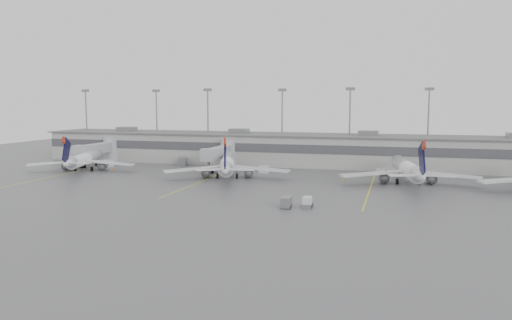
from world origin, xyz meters
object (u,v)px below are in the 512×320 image
(jet_mid_left, at_px, (227,164))
(jet_mid_right, at_px, (408,169))
(jet_far_left, at_px, (84,159))
(baggage_tug, at_px, (307,203))

(jet_mid_left, xyz_separation_m, jet_mid_right, (38.36, 2.60, 0.04))
(jet_mid_left, distance_m, jet_mid_right, 38.45)
(jet_far_left, bearing_deg, baggage_tug, -41.63)
(jet_mid_right, bearing_deg, jet_far_left, 171.50)
(baggage_tug, bearing_deg, jet_mid_right, 57.04)
(jet_mid_left, bearing_deg, baggage_tug, -66.15)
(jet_far_left, height_order, baggage_tug, jet_far_left)
(jet_mid_right, relative_size, baggage_tug, 11.58)
(jet_mid_right, distance_m, baggage_tug, 32.37)
(jet_mid_left, height_order, baggage_tug, jet_mid_left)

